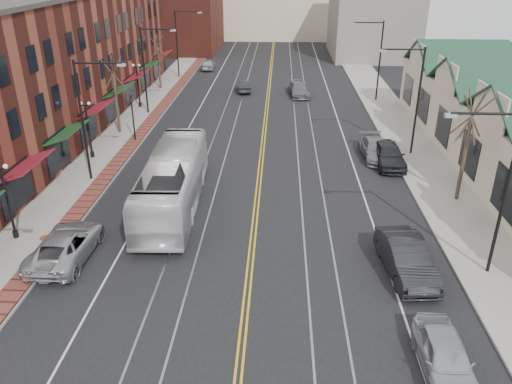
# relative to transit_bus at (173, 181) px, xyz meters

# --- Properties ---
(ground) EXTENTS (160.00, 160.00, 0.00)m
(ground) POSITION_rel_transit_bus_xyz_m (5.00, -12.37, -1.70)
(ground) COLOR black
(ground) RESTS_ON ground
(sidewalk_left) EXTENTS (4.00, 120.00, 0.15)m
(sidewalk_left) POSITION_rel_transit_bus_xyz_m (-7.00, 7.63, -1.62)
(sidewalk_left) COLOR gray
(sidewalk_left) RESTS_ON ground
(sidewalk_right) EXTENTS (4.00, 120.00, 0.15)m
(sidewalk_right) POSITION_rel_transit_bus_xyz_m (17.00, 7.63, -1.62)
(sidewalk_right) COLOR gray
(sidewalk_right) RESTS_ON ground
(building_left) EXTENTS (10.00, 50.00, 11.00)m
(building_left) POSITION_rel_transit_bus_xyz_m (-14.00, 14.63, 3.80)
(building_left) COLOR maroon
(building_left) RESTS_ON ground
(backdrop_left) EXTENTS (14.00, 18.00, 14.00)m
(backdrop_left) POSITION_rel_transit_bus_xyz_m (-11.00, 57.63, 5.30)
(backdrop_left) COLOR maroon
(backdrop_left) RESTS_ON ground
(backdrop_mid) EXTENTS (22.00, 14.00, 9.00)m
(backdrop_mid) POSITION_rel_transit_bus_xyz_m (5.00, 72.63, 2.80)
(backdrop_mid) COLOR beige
(backdrop_mid) RESTS_ON ground
(backdrop_right) EXTENTS (12.00, 16.00, 11.00)m
(backdrop_right) POSITION_rel_transit_bus_xyz_m (20.00, 52.63, 3.80)
(backdrop_right) COLOR slate
(backdrop_right) RESTS_ON ground
(streetlight_l_1) EXTENTS (3.33, 0.25, 8.00)m
(streetlight_l_1) POSITION_rel_transit_bus_xyz_m (-6.05, 3.63, 3.33)
(streetlight_l_1) COLOR black
(streetlight_l_1) RESTS_ON sidewalk_left
(streetlight_l_2) EXTENTS (3.33, 0.25, 8.00)m
(streetlight_l_2) POSITION_rel_transit_bus_xyz_m (-6.05, 19.63, 3.33)
(streetlight_l_2) COLOR black
(streetlight_l_2) RESTS_ON sidewalk_left
(streetlight_l_3) EXTENTS (3.33, 0.25, 8.00)m
(streetlight_l_3) POSITION_rel_transit_bus_xyz_m (-6.05, 35.63, 3.33)
(streetlight_l_3) COLOR black
(streetlight_l_3) RESTS_ON sidewalk_left
(streetlight_r_0) EXTENTS (3.33, 0.25, 8.00)m
(streetlight_r_0) POSITION_rel_transit_bus_xyz_m (16.05, -6.37, 3.33)
(streetlight_r_0) COLOR black
(streetlight_r_0) RESTS_ON sidewalk_right
(streetlight_r_1) EXTENTS (3.33, 0.25, 8.00)m
(streetlight_r_1) POSITION_rel_transit_bus_xyz_m (16.05, 9.63, 3.33)
(streetlight_r_1) COLOR black
(streetlight_r_1) RESTS_ON sidewalk_right
(streetlight_r_2) EXTENTS (3.33, 0.25, 8.00)m
(streetlight_r_2) POSITION_rel_transit_bus_xyz_m (16.05, 25.63, 3.33)
(streetlight_r_2) COLOR black
(streetlight_r_2) RESTS_ON sidewalk_right
(lamppost_l_1) EXTENTS (0.84, 0.28, 4.27)m
(lamppost_l_1) POSITION_rel_transit_bus_xyz_m (-7.80, -4.37, 0.50)
(lamppost_l_1) COLOR black
(lamppost_l_1) RESTS_ON sidewalk_left
(lamppost_l_2) EXTENTS (0.84, 0.28, 4.27)m
(lamppost_l_2) POSITION_rel_transit_bus_xyz_m (-7.80, 7.63, 0.50)
(lamppost_l_2) COLOR black
(lamppost_l_2) RESTS_ON sidewalk_left
(lamppost_l_3) EXTENTS (0.84, 0.28, 4.27)m
(lamppost_l_3) POSITION_rel_transit_bus_xyz_m (-7.80, 21.63, 0.50)
(lamppost_l_3) COLOR black
(lamppost_l_3) RESTS_ON sidewalk_left
(tree_left_near) EXTENTS (1.78, 1.37, 6.48)m
(tree_left_near) POSITION_rel_transit_bus_xyz_m (-7.50, 13.63, 1.82)
(tree_left_near) COLOR #382B21
(tree_left_near) RESTS_ON sidewalk_left
(tree_left_far) EXTENTS (1.66, 1.28, 6.02)m
(tree_left_far) POSITION_rel_transit_bus_xyz_m (-7.50, 29.63, 1.58)
(tree_left_far) COLOR #382B21
(tree_left_far) RESTS_ON sidewalk_left
(tree_right_mid) EXTENTS (1.90, 1.46, 6.93)m
(tree_right_mid) POSITION_rel_transit_bus_xyz_m (17.50, 1.63, 2.05)
(tree_right_mid) COLOR #382B21
(tree_right_mid) RESTS_ON sidewalk_right
(manhole_far) EXTENTS (0.60, 0.60, 0.02)m
(manhole_far) POSITION_rel_transit_bus_xyz_m (-6.20, -4.37, -1.54)
(manhole_far) COLOR #592D19
(manhole_far) RESTS_ON sidewalk_left
(traffic_signal) EXTENTS (0.18, 0.15, 3.80)m
(traffic_signal) POSITION_rel_transit_bus_xyz_m (-5.60, 11.63, 0.65)
(traffic_signal) COLOR black
(traffic_signal) RESTS_ON sidewalk_left
(transit_bus) EXTENTS (3.30, 12.29, 3.40)m
(transit_bus) POSITION_rel_transit_bus_xyz_m (0.00, 0.00, 0.00)
(transit_bus) COLOR white
(transit_bus) RESTS_ON ground
(parked_suv) EXTENTS (2.61, 5.54, 1.53)m
(parked_suv) POSITION_rel_transit_bus_xyz_m (-4.30, -6.02, -0.93)
(parked_suv) COLOR #A8AAAF
(parked_suv) RESTS_ON ground
(parked_car_a) EXTENTS (1.78, 4.35, 1.48)m
(parked_car_a) POSITION_rel_transit_bus_xyz_m (12.50, -12.95, -0.96)
(parked_car_a) COLOR #A8ABAF
(parked_car_a) RESTS_ON ground
(parked_car_b) EXTENTS (2.29, 5.32, 1.71)m
(parked_car_b) POSITION_rel_transit_bus_xyz_m (12.50, -6.54, -0.85)
(parked_car_b) COLOR black
(parked_car_b) RESTS_ON ground
(parked_car_c) EXTENTS (2.18, 4.97, 1.42)m
(parked_car_c) POSITION_rel_transit_bus_xyz_m (13.62, 8.80, -0.99)
(parked_car_c) COLOR slate
(parked_car_c) RESTS_ON ground
(parked_car_d) EXTENTS (2.12, 5.00, 1.69)m
(parked_car_d) POSITION_rel_transit_bus_xyz_m (14.30, 7.41, -0.85)
(parked_car_d) COLOR #222227
(parked_car_d) RESTS_ON ground
(distant_car_left) EXTENTS (1.75, 4.01, 1.28)m
(distant_car_left) POSITION_rel_transit_bus_xyz_m (2.24, 28.90, -1.06)
(distant_car_left) COLOR #212327
(distant_car_left) RESTS_ON ground
(distant_car_right) EXTENTS (2.58, 5.08, 1.41)m
(distant_car_right) POSITION_rel_transit_bus_xyz_m (8.36, 27.35, -0.99)
(distant_car_right) COLOR slate
(distant_car_right) RESTS_ON ground
(distant_car_far) EXTENTS (1.85, 4.19, 1.40)m
(distant_car_far) POSITION_rel_transit_bus_xyz_m (-3.50, 40.93, -1.00)
(distant_car_far) COLOR #A8ABAF
(distant_car_far) RESTS_ON ground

